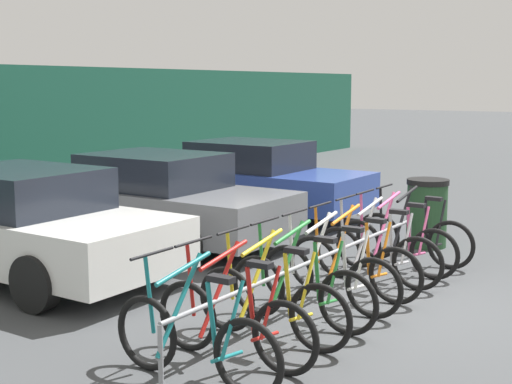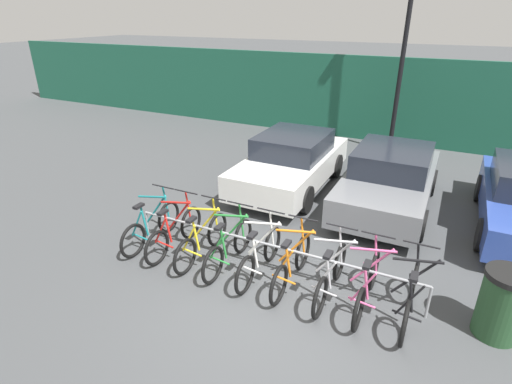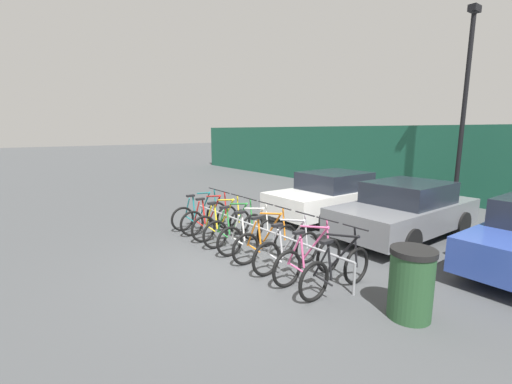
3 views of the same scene
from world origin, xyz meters
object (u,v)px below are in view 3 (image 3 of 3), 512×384
Objects in this scene: bike_rack at (257,229)px; bicycle_white at (250,235)px; bicycle_silver at (288,250)px; bicycle_teal at (200,214)px; bicycle_green at (235,229)px; lamp_post at (465,101)px; bicycle_red at (210,218)px; bicycle_pink at (309,259)px; bicycle_black at (336,271)px; trash_bin at (411,283)px; car_grey at (405,210)px; bicycle_orange at (266,242)px; bicycle_yellow at (222,223)px; car_white at (332,195)px.

bicycle_white is (-0.05, -0.15, -0.12)m from bike_rack.
bike_rack is 1.21m from bicycle_silver.
bicycle_teal is (-2.39, -0.15, -0.12)m from bike_rack.
bicycle_green is 0.26× the size of lamp_post.
bicycle_pink is (3.61, 0.00, 0.00)m from bicycle_red.
bicycle_pink is at bearing 177.20° from bicycle_black.
bicycle_white is at bearing 179.39° from bicycle_silver.
trash_bin is at bearing 2.81° from bicycle_teal.
car_grey reaches higher than bicycle_white.
bicycle_green is (1.73, 0.00, 0.00)m from bicycle_teal.
bicycle_teal is at bearing -135.58° from car_grey.
bicycle_green is 8.72m from lamp_post.
bicycle_white is at bearing -176.87° from bicycle_orange.
bicycle_black is at bearing -1.99° from bicycle_red.
trash_bin is (1.77, 0.23, 0.14)m from bicycle_pink.
bicycle_teal is 1.00× the size of bicycle_white.
bicycle_orange is at bearing -175.57° from trash_bin.
bicycle_orange and bicycle_silver have the same top height.
lamp_post reaches higher than bicycle_teal.
bicycle_teal is 5.35m from car_grey.
bike_rack is 8.45m from lamp_post.
bicycle_silver is 1.20m from bicycle_black.
bicycle_teal is 5.94m from trash_bin.
bicycle_teal is 1.00× the size of bicycle_yellow.
lamp_post is (3.18, 7.97, 3.21)m from bicycle_teal.
lamp_post is 6.27× the size of trash_bin.
bicycle_black is 1.18m from trash_bin.
bike_rack is 1.24m from bicycle_yellow.
bicycle_red and bicycle_white have the same top height.
bicycle_orange is 1.86m from bicycle_black.
bicycle_teal is 3.59m from bicycle_silver.
trash_bin reaches higher than bike_rack.
lamp_post is (0.25, 7.97, 3.21)m from bicycle_orange.
bike_rack is 1.78m from bicycle_pink.
bicycle_green is 1.00× the size of bicycle_pink.
car_white is (-2.22, 3.83, 0.31)m from bicycle_silver.
bicycle_white is 3.60m from trash_bin.
bicycle_pink is at bearing 0.56° from bicycle_teal.
bicycle_teal is at bearing -109.69° from car_white.
bicycle_orange and bicycle_pink have the same top height.
car_grey is at bearing 85.91° from bicycle_silver.
bicycle_orange reaches higher than bike_rack.
bicycle_yellow is 4.77m from trash_bin.
bicycle_pink is at bearing -53.91° from car_white.
trash_bin is at bearing 1.36° from bike_rack.
bicycle_green is 1.00× the size of bicycle_black.
bicycle_red and bicycle_black have the same top height.
car_grey is at bearing 68.37° from bike_rack.
bicycle_silver and bicycle_black have the same top height.
bicycle_green is 0.61m from bicycle_white.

